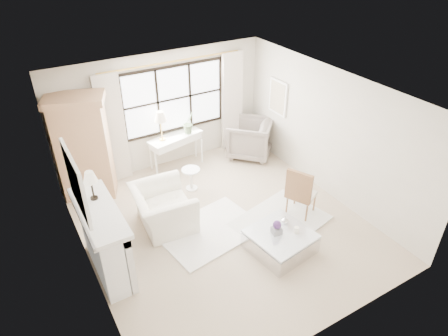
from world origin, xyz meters
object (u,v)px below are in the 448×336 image
at_px(armoire, 84,147).
at_px(coffee_table, 280,241).
at_px(console_table, 176,151).
at_px(club_armchair, 163,208).

height_order(armoire, coffee_table, armoire).
bearing_deg(console_table, club_armchair, -133.83).
height_order(armoire, console_table, armoire).
distance_m(console_table, club_armchair, 2.18).
xyz_separation_m(armoire, console_table, (2.06, 0.11, -0.74)).
bearing_deg(armoire, console_table, 24.06).
distance_m(armoire, club_armchair, 2.12).
height_order(console_table, coffee_table, console_table).
bearing_deg(coffee_table, club_armchair, 123.46).
bearing_deg(armoire, coffee_table, -33.96).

